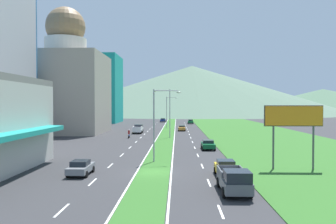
% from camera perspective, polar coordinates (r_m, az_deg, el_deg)
% --- Properties ---
extents(ground_plane, '(600.00, 600.00, 0.00)m').
position_cam_1_polar(ground_plane, '(34.29, -2.41, -10.18)').
color(ground_plane, '#2D2D30').
extents(grass_median, '(3.20, 240.00, 0.06)m').
position_cam_1_polar(grass_median, '(93.80, 0.12, -2.84)').
color(grass_median, '#2D6023').
rests_on(grass_median, ground_plane).
extents(grass_verge_right, '(24.00, 240.00, 0.06)m').
position_cam_1_polar(grass_verge_right, '(95.54, 12.59, -2.80)').
color(grass_verge_right, '#2D6023').
rests_on(grass_verge_right, ground_plane).
extents(lane_dash_left_1, '(0.16, 2.80, 0.01)m').
position_cam_1_polar(lane_dash_left_1, '(23.68, -17.45, -15.51)').
color(lane_dash_left_1, silver).
rests_on(lane_dash_left_1, ground_plane).
extents(lane_dash_left_2, '(0.16, 2.80, 0.01)m').
position_cam_1_polar(lane_dash_left_2, '(31.00, -12.60, -11.44)').
color(lane_dash_left_2, silver).
rests_on(lane_dash_left_2, ground_plane).
extents(lane_dash_left_3, '(0.16, 2.80, 0.01)m').
position_cam_1_polar(lane_dash_left_3, '(38.55, -9.70, -8.90)').
color(lane_dash_left_3, silver).
rests_on(lane_dash_left_3, ground_plane).
extents(lane_dash_left_4, '(0.16, 2.80, 0.01)m').
position_cam_1_polar(lane_dash_left_4, '(46.21, -7.78, -7.19)').
color(lane_dash_left_4, silver).
rests_on(lane_dash_left_4, ground_plane).
extents(lane_dash_left_5, '(0.16, 2.80, 0.01)m').
position_cam_1_polar(lane_dash_left_5, '(53.94, -6.41, -5.96)').
color(lane_dash_left_5, silver).
rests_on(lane_dash_left_5, ground_plane).
extents(lane_dash_left_6, '(0.16, 2.80, 0.01)m').
position_cam_1_polar(lane_dash_left_6, '(61.71, -5.39, -5.04)').
color(lane_dash_left_6, silver).
rests_on(lane_dash_left_6, ground_plane).
extents(lane_dash_left_7, '(0.16, 2.80, 0.01)m').
position_cam_1_polar(lane_dash_left_7, '(69.51, -4.61, -4.32)').
color(lane_dash_left_7, silver).
rests_on(lane_dash_left_7, ground_plane).
extents(lane_dash_left_8, '(0.16, 2.80, 0.01)m').
position_cam_1_polar(lane_dash_left_8, '(77.33, -3.98, -3.75)').
color(lane_dash_left_8, silver).
rests_on(lane_dash_left_8, ground_plane).
extents(lane_dash_left_9, '(0.16, 2.80, 0.01)m').
position_cam_1_polar(lane_dash_left_9, '(85.16, -3.47, -3.28)').
color(lane_dash_left_9, silver).
rests_on(lane_dash_left_9, ground_plane).
extents(lane_dash_left_10, '(0.16, 2.80, 0.01)m').
position_cam_1_polar(lane_dash_left_10, '(93.00, -3.04, -2.89)').
color(lane_dash_left_10, silver).
rests_on(lane_dash_left_10, ground_plane).
extents(lane_dash_left_11, '(0.16, 2.80, 0.01)m').
position_cam_1_polar(lane_dash_left_11, '(100.85, -2.68, -2.56)').
color(lane_dash_left_11, silver).
rests_on(lane_dash_left_11, ground_plane).
extents(lane_dash_left_12, '(0.16, 2.80, 0.01)m').
position_cam_1_polar(lane_dash_left_12, '(108.71, -2.38, -2.28)').
color(lane_dash_left_12, silver).
rests_on(lane_dash_left_12, ground_plane).
extents(lane_dash_left_13, '(0.16, 2.80, 0.01)m').
position_cam_1_polar(lane_dash_left_13, '(116.57, -2.11, -2.04)').
color(lane_dash_left_13, silver).
rests_on(lane_dash_left_13, ground_plane).
extents(lane_dash_left_14, '(0.16, 2.80, 0.01)m').
position_cam_1_polar(lane_dash_left_14, '(124.43, -1.88, -1.83)').
color(lane_dash_left_14, silver).
rests_on(lane_dash_left_14, ground_plane).
extents(lane_dash_right_1, '(0.16, 2.80, 0.01)m').
position_cam_1_polar(lane_dash_right_1, '(22.65, 8.87, -16.24)').
color(lane_dash_right_1, silver).
rests_on(lane_dash_right_1, ground_plane).
extents(lane_dash_right_2, '(0.16, 2.80, 0.01)m').
position_cam_1_polar(lane_dash_right_2, '(30.22, 6.92, -11.75)').
color(lane_dash_right_2, silver).
rests_on(lane_dash_right_2, ground_plane).
extents(lane_dash_right_3, '(0.16, 2.80, 0.01)m').
position_cam_1_polar(lane_dash_right_3, '(37.93, 5.79, -9.06)').
color(lane_dash_right_3, silver).
rests_on(lane_dash_right_3, ground_plane).
extents(lane_dash_right_4, '(0.16, 2.80, 0.01)m').
position_cam_1_polar(lane_dash_right_4, '(45.70, 5.05, -7.28)').
color(lane_dash_right_4, silver).
rests_on(lane_dash_right_4, ground_plane).
extents(lane_dash_right_5, '(0.16, 2.80, 0.01)m').
position_cam_1_polar(lane_dash_right_5, '(53.50, 4.53, -6.02)').
color(lane_dash_right_5, silver).
rests_on(lane_dash_right_5, ground_plane).
extents(lane_dash_right_6, '(0.16, 2.80, 0.01)m').
position_cam_1_polar(lane_dash_right_6, '(61.33, 4.15, -5.08)').
color(lane_dash_right_6, silver).
rests_on(lane_dash_right_6, ground_plane).
extents(lane_dash_right_7, '(0.16, 2.80, 0.01)m').
position_cam_1_polar(lane_dash_right_7, '(69.17, 3.85, -4.35)').
color(lane_dash_right_7, silver).
rests_on(lane_dash_right_7, ground_plane).
extents(lane_dash_right_8, '(0.16, 2.80, 0.01)m').
position_cam_1_polar(lane_dash_right_8, '(77.02, 3.61, -3.77)').
color(lane_dash_right_8, silver).
rests_on(lane_dash_right_8, ground_plane).
extents(lane_dash_right_9, '(0.16, 2.80, 0.01)m').
position_cam_1_polar(lane_dash_right_9, '(84.88, 3.42, -3.30)').
color(lane_dash_right_9, silver).
rests_on(lane_dash_right_9, ground_plane).
extents(lane_dash_right_10, '(0.16, 2.80, 0.01)m').
position_cam_1_polar(lane_dash_right_10, '(92.75, 3.26, -2.90)').
color(lane_dash_right_10, silver).
rests_on(lane_dash_right_10, ground_plane).
extents(lane_dash_right_11, '(0.16, 2.80, 0.01)m').
position_cam_1_polar(lane_dash_right_11, '(100.62, 3.13, -2.57)').
color(lane_dash_right_11, silver).
rests_on(lane_dash_right_11, ground_plane).
extents(lane_dash_right_12, '(0.16, 2.80, 0.01)m').
position_cam_1_polar(lane_dash_right_12, '(108.49, 3.01, -2.29)').
color(lane_dash_right_12, silver).
rests_on(lane_dash_right_12, ground_plane).
extents(lane_dash_right_13, '(0.16, 2.80, 0.01)m').
position_cam_1_polar(lane_dash_right_13, '(116.36, 2.91, -2.05)').
color(lane_dash_right_13, silver).
rests_on(lane_dash_right_13, ground_plane).
extents(lane_dash_right_14, '(0.16, 2.80, 0.01)m').
position_cam_1_polar(lane_dash_right_14, '(124.24, 2.83, -1.83)').
color(lane_dash_right_14, silver).
rests_on(lane_dash_right_14, ground_plane).
extents(edge_line_median_left, '(0.16, 240.00, 0.01)m').
position_cam_1_polar(edge_line_median_left, '(93.86, -0.95, -2.85)').
color(edge_line_median_left, silver).
rests_on(edge_line_median_left, ground_plane).
extents(edge_line_median_right, '(0.16, 240.00, 0.01)m').
position_cam_1_polar(edge_line_median_right, '(93.78, 1.19, -2.86)').
color(edge_line_median_right, silver).
rests_on(edge_line_median_right, ground_plane).
extents(domed_building, '(18.24, 18.24, 29.93)m').
position_cam_1_polar(domed_building, '(84.65, -16.81, 4.52)').
color(domed_building, '#9E9384').
rests_on(domed_building, ground_plane).
extents(midrise_colored, '(17.78, 17.78, 24.88)m').
position_cam_1_polar(midrise_colored, '(129.64, -12.09, 3.77)').
color(midrise_colored, teal).
rests_on(midrise_colored, ground_plane).
extents(hill_far_left, '(218.02, 218.02, 38.80)m').
position_cam_1_polar(hill_far_left, '(336.70, -15.75, 3.41)').
color(hill_far_left, '#516B56').
rests_on(hill_far_left, ground_plane).
extents(hill_far_center, '(231.89, 231.89, 37.31)m').
position_cam_1_polar(hill_far_center, '(270.31, 4.06, 3.82)').
color(hill_far_center, '#516B56').
rests_on(hill_far_center, ground_plane).
extents(hill_far_right, '(166.08, 166.08, 20.36)m').
position_cam_1_polar(hill_far_right, '(330.88, 24.64, 1.78)').
color(hill_far_right, '#47664C').
rests_on(hill_far_right, ground_plane).
extents(street_lamp_near, '(3.28, 0.42, 8.58)m').
position_cam_1_polar(street_lamp_near, '(39.82, -1.83, -1.31)').
color(street_lamp_near, '#99999E').
rests_on(street_lamp_near, ground_plane).
extents(street_lamp_mid, '(3.33, 0.46, 9.85)m').
position_cam_1_polar(street_lamp_mid, '(68.65, 0.01, 0.35)').
color(street_lamp_mid, '#99999E').
rests_on(street_lamp_mid, ground_plane).
extents(street_lamp_far, '(3.24, 0.48, 8.95)m').
position_cam_1_polar(street_lamp_far, '(97.61, -0.02, 0.36)').
color(street_lamp_far, '#99999E').
rests_on(street_lamp_far, ground_plane).
extents(billboard_roadside, '(6.10, 0.28, 6.72)m').
position_cam_1_polar(billboard_roadside, '(37.50, 20.42, -1.18)').
color(billboard_roadside, '#4C4C51').
rests_on(billboard_roadside, ground_plane).
extents(car_0, '(1.93, 4.39, 1.53)m').
position_cam_1_polar(car_0, '(118.12, 3.81, -1.62)').
color(car_0, '#0C5128').
rests_on(car_0, ground_plane).
extents(car_1, '(2.00, 4.17, 1.41)m').
position_cam_1_polar(car_1, '(51.66, 6.76, -5.47)').
color(car_1, '#0C5128').
rests_on(car_1, ground_plane).
extents(car_2, '(1.95, 4.09, 1.42)m').
position_cam_1_polar(car_2, '(34.15, -14.50, -9.02)').
color(car_2, slate).
rests_on(car_2, ground_plane).
extents(car_3, '(1.96, 4.13, 1.52)m').
position_cam_1_polar(car_3, '(32.96, 9.72, -9.30)').
color(car_3, yellow).
rests_on(car_3, ground_plane).
extents(car_4, '(1.88, 4.69, 1.38)m').
position_cam_1_polar(car_4, '(87.20, 2.34, -2.70)').
color(car_4, '#C6842D').
rests_on(car_4, ground_plane).
extents(car_5, '(2.03, 4.79, 1.44)m').
position_cam_1_polar(car_5, '(129.83, -0.87, -1.37)').
color(car_5, navy).
rests_on(car_5, ground_plane).
extents(pickup_truck_0, '(2.18, 5.40, 2.00)m').
position_cam_1_polar(pickup_truck_0, '(26.86, 11.10, -11.29)').
color(pickup_truck_0, '#515459').
rests_on(pickup_truck_0, ground_plane).
extents(pickup_truck_1, '(2.18, 5.40, 2.00)m').
position_cam_1_polar(pickup_truck_1, '(80.32, -5.08, -2.86)').
color(pickup_truck_1, silver).
rests_on(pickup_truck_1, ground_plane).
extents(motorcycle_rider, '(0.36, 2.00, 1.80)m').
position_cam_1_polar(motorcycle_rider, '(68.61, -6.60, -3.78)').
color(motorcycle_rider, black).
rests_on(motorcycle_rider, ground_plane).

